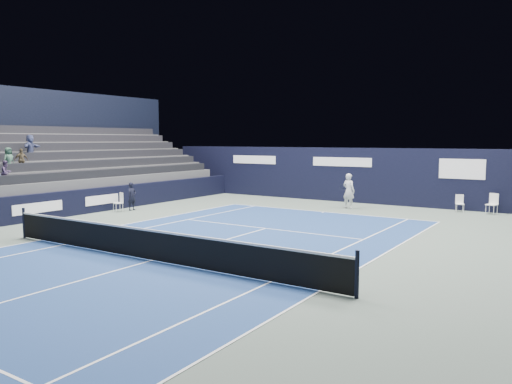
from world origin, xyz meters
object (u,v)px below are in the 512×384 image
(tennis_net, at_px, (151,244))
(tennis_player, at_px, (349,191))
(folding_chair_back_b, at_px, (493,202))
(line_judge_chair, at_px, (120,201))
(folding_chair_back_a, at_px, (460,200))

(tennis_net, relative_size, tennis_player, 7.04)
(folding_chair_back_b, bearing_deg, tennis_net, -96.90)
(folding_chair_back_b, bearing_deg, line_judge_chair, -132.29)
(tennis_player, bearing_deg, folding_chair_back_a, 20.64)
(folding_chair_back_a, xyz_separation_m, line_judge_chair, (-14.16, -9.22, -0.03))
(folding_chair_back_b, relative_size, line_judge_chair, 1.06)
(line_judge_chair, bearing_deg, tennis_player, 59.05)
(folding_chair_back_a, bearing_deg, line_judge_chair, -166.49)
(folding_chair_back_b, distance_m, tennis_net, 17.15)
(folding_chair_back_b, relative_size, tennis_player, 0.55)
(line_judge_chair, bearing_deg, folding_chair_back_b, 50.53)
(folding_chair_back_b, distance_m, tennis_player, 6.86)
(folding_chair_back_b, xyz_separation_m, tennis_player, (-6.59, -1.85, 0.34))
(folding_chair_back_b, distance_m, line_judge_chair, 18.16)
(folding_chair_back_a, relative_size, folding_chair_back_b, 0.85)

